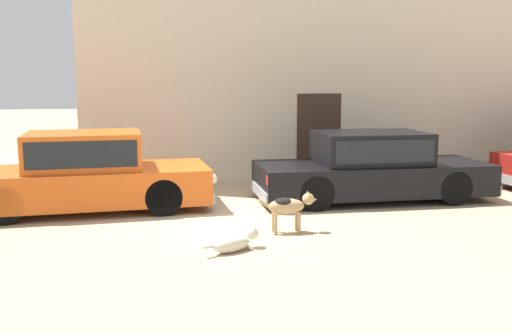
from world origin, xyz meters
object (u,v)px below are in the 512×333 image
(parked_sedan_second, at_px, (371,166))
(parked_sedan_nearest, at_px, (87,172))
(stray_dog_tan, at_px, (236,242))
(stray_dog_spotted, at_px, (289,206))

(parked_sedan_second, bearing_deg, parked_sedan_nearest, 179.51)
(stray_dog_tan, bearing_deg, parked_sedan_nearest, 101.37)
(parked_sedan_nearest, bearing_deg, parked_sedan_second, -4.10)
(stray_dog_spotted, bearing_deg, stray_dog_tan, -138.99)
(parked_sedan_nearest, bearing_deg, stray_dog_tan, -55.73)
(stray_dog_spotted, bearing_deg, parked_sedan_second, 44.71)
(parked_sedan_second, bearing_deg, stray_dog_spotted, -136.11)
(parked_sedan_second, height_order, stray_dog_tan, parked_sedan_second)
(parked_sedan_nearest, bearing_deg, stray_dog_spotted, -37.00)
(parked_sedan_nearest, relative_size, stray_dog_spotted, 4.81)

